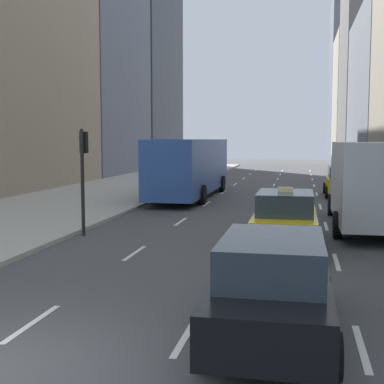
{
  "coord_description": "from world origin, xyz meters",
  "views": [
    {
      "loc": [
        4.4,
        -6.44,
        3.25
      ],
      "look_at": [
        0.87,
        10.98,
        1.5
      ],
      "focal_mm": 50.0,
      "sensor_mm": 36.0,
      "label": 1
    }
  ],
  "objects_px": {
    "taxi_lead": "(285,220)",
    "sedan_black_near": "(273,285)",
    "traffic_light_pole": "(83,164)",
    "box_truck": "(367,182)",
    "city_bus": "(191,166)",
    "taxi_second": "(343,181)"
  },
  "relations": [
    {
      "from": "taxi_lead",
      "to": "sedan_black_near",
      "type": "relative_size",
      "value": 0.91
    },
    {
      "from": "traffic_light_pole",
      "to": "taxi_lead",
      "type": "bearing_deg",
      "value": -8.53
    },
    {
      "from": "taxi_lead",
      "to": "box_truck",
      "type": "distance_m",
      "value": 5.2
    },
    {
      "from": "taxi_lead",
      "to": "sedan_black_near",
      "type": "distance_m",
      "value": 7.22
    },
    {
      "from": "taxi_lead",
      "to": "city_bus",
      "type": "distance_m",
      "value": 14.57
    },
    {
      "from": "taxi_second",
      "to": "sedan_black_near",
      "type": "relative_size",
      "value": 0.91
    },
    {
      "from": "taxi_lead",
      "to": "taxi_second",
      "type": "relative_size",
      "value": 1.0
    },
    {
      "from": "sedan_black_near",
      "to": "box_truck",
      "type": "distance_m",
      "value": 11.88
    },
    {
      "from": "sedan_black_near",
      "to": "traffic_light_pole",
      "type": "bearing_deg",
      "value": 129.36
    },
    {
      "from": "taxi_lead",
      "to": "sedan_black_near",
      "type": "bearing_deg",
      "value": -90.0
    },
    {
      "from": "taxi_lead",
      "to": "city_bus",
      "type": "bearing_deg",
      "value": 112.71
    },
    {
      "from": "taxi_second",
      "to": "box_truck",
      "type": "xyz_separation_m",
      "value": [
        0.0,
        -11.39,
        0.83
      ]
    },
    {
      "from": "sedan_black_near",
      "to": "box_truck",
      "type": "relative_size",
      "value": 0.58
    },
    {
      "from": "taxi_second",
      "to": "traffic_light_pole",
      "type": "xyz_separation_m",
      "value": [
        -9.55,
        -14.68,
        1.53
      ]
    },
    {
      "from": "taxi_lead",
      "to": "box_truck",
      "type": "height_order",
      "value": "box_truck"
    },
    {
      "from": "sedan_black_near",
      "to": "city_bus",
      "type": "xyz_separation_m",
      "value": [
        -5.61,
        20.63,
        0.92
      ]
    },
    {
      "from": "box_truck",
      "to": "city_bus",
      "type": "bearing_deg",
      "value": 132.72
    },
    {
      "from": "city_bus",
      "to": "traffic_light_pole",
      "type": "bearing_deg",
      "value": -95.24
    },
    {
      "from": "taxi_second",
      "to": "traffic_light_pole",
      "type": "distance_m",
      "value": 17.58
    },
    {
      "from": "taxi_second",
      "to": "sedan_black_near",
      "type": "distance_m",
      "value": 23.08
    },
    {
      "from": "sedan_black_near",
      "to": "box_truck",
      "type": "height_order",
      "value": "box_truck"
    },
    {
      "from": "taxi_lead",
      "to": "city_bus",
      "type": "xyz_separation_m",
      "value": [
        -5.61,
        13.41,
        0.91
      ]
    }
  ]
}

